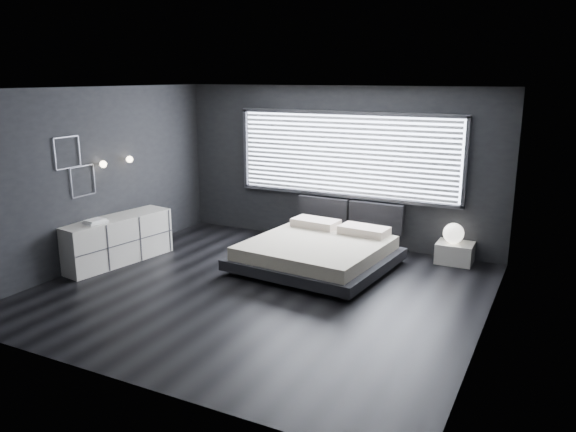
% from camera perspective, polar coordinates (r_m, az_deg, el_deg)
% --- Properties ---
extents(room, '(6.04, 6.00, 2.80)m').
position_cam_1_polar(room, '(7.64, -2.89, 2.26)').
color(room, black).
rests_on(room, ground).
extents(window, '(4.14, 0.09, 1.52)m').
position_cam_1_polar(window, '(9.93, 5.89, 6.17)').
color(window, white).
rests_on(window, ground).
extents(headboard, '(1.96, 0.16, 0.52)m').
position_cam_1_polar(headboard, '(10.03, 6.24, 0.19)').
color(headboard, black).
rests_on(headboard, ground).
extents(sconce_near, '(0.18, 0.11, 0.11)m').
position_cam_1_polar(sconce_near, '(9.39, -18.28, 5.02)').
color(sconce_near, silver).
rests_on(sconce_near, ground).
extents(sconce_far, '(0.18, 0.11, 0.11)m').
position_cam_1_polar(sconce_far, '(9.82, -15.81, 5.57)').
color(sconce_far, silver).
rests_on(sconce_far, ground).
extents(wall_art_upper, '(0.01, 0.48, 0.48)m').
position_cam_1_polar(wall_art_upper, '(9.02, -21.50, 6.02)').
color(wall_art_upper, '#47474C').
rests_on(wall_art_upper, ground).
extents(wall_art_lower, '(0.01, 0.48, 0.48)m').
position_cam_1_polar(wall_art_lower, '(9.25, -20.10, 3.37)').
color(wall_art_lower, '#47474C').
rests_on(wall_art_lower, ground).
extents(bed, '(2.40, 2.31, 0.57)m').
position_cam_1_polar(bed, '(8.87, 3.01, -3.65)').
color(bed, black).
rests_on(bed, ground).
extents(nightstand, '(0.58, 0.49, 0.33)m').
position_cam_1_polar(nightstand, '(9.52, 16.59, -3.60)').
color(nightstand, beige).
rests_on(nightstand, ground).
extents(orb_lamp, '(0.33, 0.33, 0.33)m').
position_cam_1_polar(orb_lamp, '(9.41, 16.46, -1.69)').
color(orb_lamp, white).
rests_on(orb_lamp, nightstand).
extents(dresser, '(0.83, 1.94, 0.75)m').
position_cam_1_polar(dresser, '(9.51, -16.97, -2.33)').
color(dresser, beige).
rests_on(dresser, ground).
extents(book_stack, '(0.30, 0.36, 0.07)m').
position_cam_1_polar(book_stack, '(9.12, -18.98, -0.52)').
color(book_stack, white).
rests_on(book_stack, dresser).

